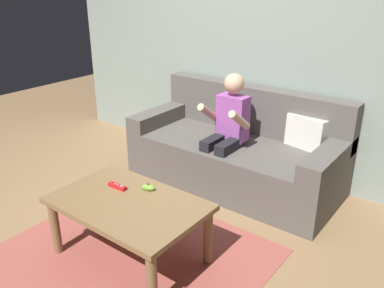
{
  "coord_description": "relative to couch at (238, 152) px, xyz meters",
  "views": [
    {
      "loc": [
        1.87,
        -1.5,
        1.72
      ],
      "look_at": [
        0.23,
        0.67,
        0.58
      ],
      "focal_mm": 37.9,
      "sensor_mm": 36.0,
      "label": 1
    }
  ],
  "objects": [
    {
      "name": "coffee_table",
      "position": [
        0.01,
        -1.33,
        0.07
      ],
      "size": [
        0.96,
        0.62,
        0.42
      ],
      "color": "brown",
      "rests_on": "ground"
    },
    {
      "name": "person_seated_on_couch",
      "position": [
        -0.01,
        -0.19,
        0.28
      ],
      "size": [
        0.35,
        0.43,
        1.0
      ],
      "color": "black",
      "rests_on": "ground"
    },
    {
      "name": "couch",
      "position": [
        0.0,
        0.0,
        0.0
      ],
      "size": [
        1.81,
        0.8,
        0.82
      ],
      "color": "#56514C",
      "rests_on": "ground"
    },
    {
      "name": "ground_plane",
      "position": [
        -0.23,
        -1.33,
        -0.29
      ],
      "size": [
        8.33,
        8.33,
        0.0
      ],
      "primitive_type": "plane",
      "color": "olive"
    },
    {
      "name": "nunchuk_lime",
      "position": [
        0.01,
        -1.15,
        0.15
      ],
      "size": [
        0.1,
        0.07,
        0.05
      ],
      "color": "#72C638",
      "rests_on": "coffee_table"
    },
    {
      "name": "wall_back",
      "position": [
        -0.23,
        0.39,
        0.96
      ],
      "size": [
        4.16,
        0.05,
        2.5
      ],
      "primitive_type": "cube",
      "color": "gray",
      "rests_on": "ground"
    },
    {
      "name": "area_rug",
      "position": [
        0.01,
        -1.33,
        -0.28
      ],
      "size": [
        1.65,
        1.41,
        0.01
      ],
      "primitive_type": "cube",
      "color": "#9E4C42",
      "rests_on": "ground"
    },
    {
      "name": "game_remote_red_near_edge",
      "position": [
        -0.17,
        -1.25,
        0.15
      ],
      "size": [
        0.14,
        0.04,
        0.03
      ],
      "color": "red",
      "rests_on": "coffee_table"
    }
  ]
}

